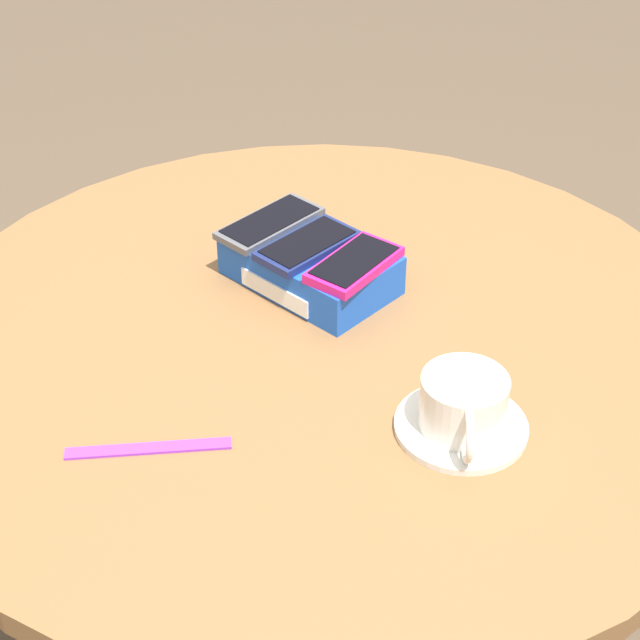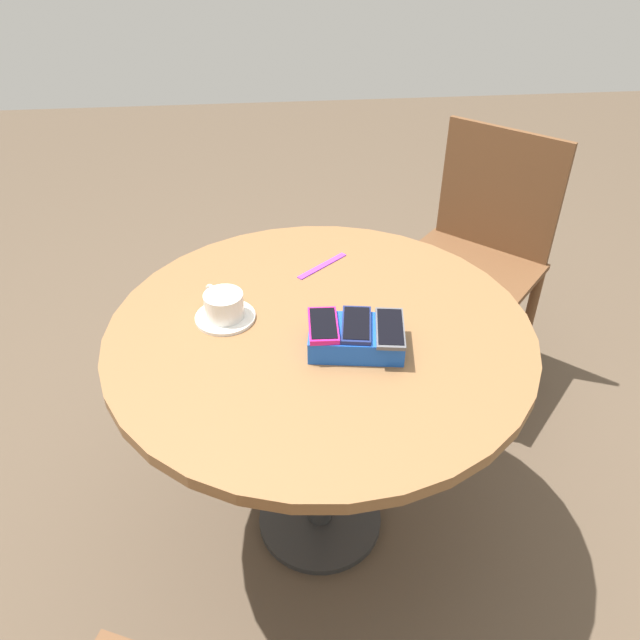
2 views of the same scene
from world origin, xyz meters
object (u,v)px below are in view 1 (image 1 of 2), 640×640
(round_table, at_px, (320,399))
(lanyard_strap, at_px, (149,448))
(saucer, at_px, (461,427))
(phone_magenta, at_px, (352,264))
(coffee_cup, at_px, (464,403))
(phone_gray, at_px, (270,223))
(phone_box, at_px, (310,265))
(phone_navy, at_px, (307,245))

(round_table, bearing_deg, lanyard_strap, -96.91)
(saucer, height_order, lanyard_strap, saucer)
(phone_magenta, height_order, lanyard_strap, phone_magenta)
(saucer, relative_size, coffee_cup, 1.23)
(phone_magenta, bearing_deg, round_table, -87.77)
(round_table, relative_size, phone_gray, 6.62)
(phone_magenta, height_order, coffee_cup, coffee_cup)
(phone_box, bearing_deg, coffee_cup, -25.52)
(round_table, xyz_separation_m, phone_box, (-0.07, 0.08, 0.13))
(phone_box, relative_size, phone_navy, 1.60)
(phone_navy, relative_size, saucer, 0.98)
(phone_navy, xyz_separation_m, saucer, (0.29, -0.13, -0.05))
(phone_gray, xyz_separation_m, lanyard_strap, (0.11, -0.36, -0.06))
(round_table, height_order, phone_navy, phone_navy)
(round_table, height_order, lanyard_strap, lanyard_strap)
(round_table, height_order, saucer, saucer)
(phone_gray, xyz_separation_m, coffee_cup, (0.36, -0.15, -0.02))
(round_table, relative_size, phone_navy, 7.15)
(coffee_cup, bearing_deg, phone_box, 154.48)
(phone_box, xyz_separation_m, saucer, (0.29, -0.14, -0.02))
(phone_gray, distance_m, coffee_cup, 0.39)
(round_table, xyz_separation_m, phone_gray, (-0.14, 0.09, 0.16))
(phone_box, distance_m, phone_navy, 0.03)
(phone_navy, height_order, saucer, phone_navy)
(phone_gray, bearing_deg, phone_box, -9.99)
(lanyard_strap, bearing_deg, phone_gray, 107.09)
(phone_navy, distance_m, saucer, 0.32)
(lanyard_strap, bearing_deg, phone_magenta, 85.04)
(lanyard_strap, bearing_deg, round_table, 83.09)
(phone_navy, bearing_deg, phone_box, 86.25)
(phone_gray, distance_m, phone_magenta, 0.14)
(phone_gray, distance_m, saucer, 0.39)
(phone_box, xyz_separation_m, coffee_cup, (0.29, -0.14, 0.01))
(phone_box, height_order, saucer, phone_box)
(phone_gray, xyz_separation_m, phone_magenta, (0.14, -0.02, 0.00))
(phone_gray, bearing_deg, phone_navy, -13.90)
(round_table, xyz_separation_m, phone_magenta, (-0.00, 0.07, 0.16))
(lanyard_strap, bearing_deg, saucer, 40.01)
(phone_gray, relative_size, coffee_cup, 1.30)
(phone_gray, height_order, lanyard_strap, phone_gray)
(phone_gray, relative_size, phone_navy, 1.08)
(phone_box, bearing_deg, phone_gray, 170.01)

